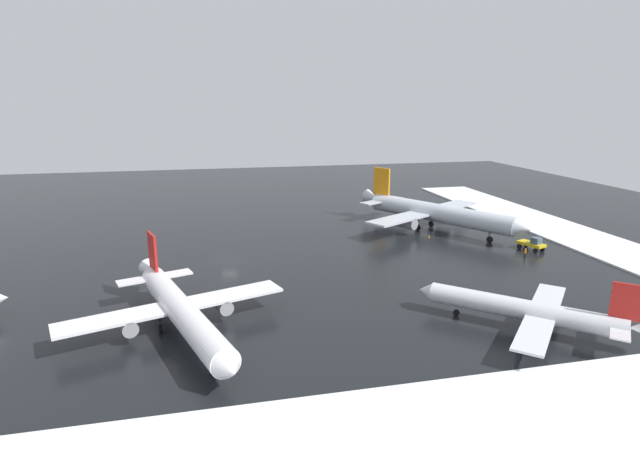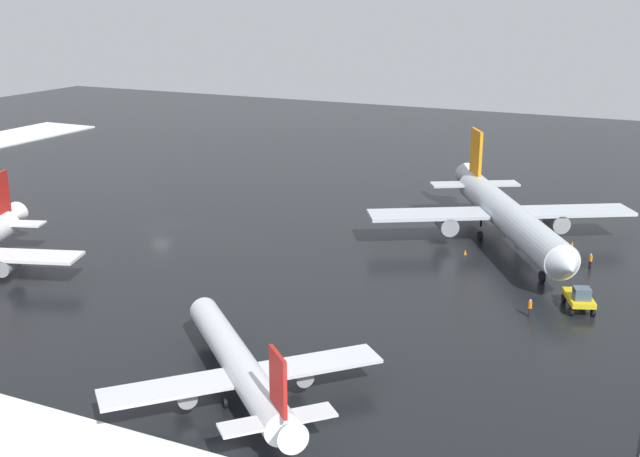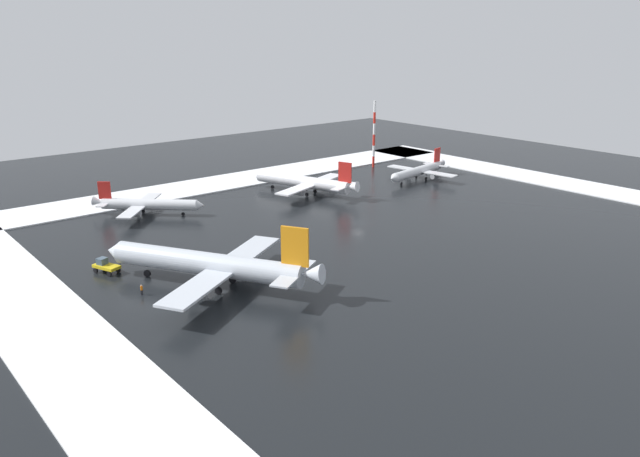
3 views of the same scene
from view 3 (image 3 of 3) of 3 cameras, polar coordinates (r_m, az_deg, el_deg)
name	(u,v)px [view 3 (image 3 of 3)]	position (r m, az deg, el deg)	size (l,w,h in m)	color
ground_plane	(358,222)	(133.42, 3.50, 0.55)	(240.00, 240.00, 0.00)	black
snow_bank_far	(233,181)	(171.98, -7.97, 4.35)	(152.00, 16.00, 0.28)	white
snow_bank_left	(534,177)	(184.42, 18.95, 4.45)	(14.00, 116.00, 0.28)	white
snow_bank_right	(27,306)	(102.71, -25.19, -6.41)	(14.00, 116.00, 0.28)	white
airplane_foreground_jet	(212,264)	(100.18, -9.87, -3.25)	(29.97, 35.03, 11.51)	silver
airplane_parked_portside	(305,182)	(156.18, -1.41, 4.27)	(25.62, 30.37, 9.28)	white
airplane_parked_starboard	(419,171)	(173.46, 9.00, 5.22)	(25.47, 21.25, 7.58)	silver
airplane_distant_tail	(147,204)	(143.15, -15.55, 2.14)	(20.12, 19.37, 7.49)	silver
pushback_tug	(105,265)	(111.38, -19.03, -3.21)	(3.71, 5.08, 2.50)	gold
ground_crew_beside_wing	(142,289)	(100.50, -16.00, -5.36)	(0.36, 0.36, 1.71)	black
ground_crew_by_nose_gear	(119,256)	(115.94, -17.88, -2.45)	(0.36, 0.36, 1.71)	black
antenna_mast	(374,134)	(187.38, 4.96, 8.56)	(0.70, 0.70, 19.69)	red
traffic_cone_near_nose	(183,304)	(95.56, -12.42, -6.75)	(0.36, 0.36, 0.55)	orange
traffic_cone_mid_line	(215,271)	(107.18, -9.57, -3.85)	(0.36, 0.36, 0.55)	orange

